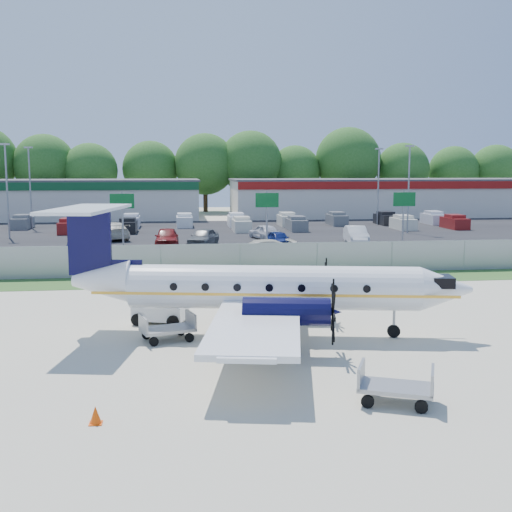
{
  "coord_description": "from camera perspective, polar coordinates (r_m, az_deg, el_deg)",
  "views": [
    {
      "loc": [
        -4.08,
        -26.18,
        6.77
      ],
      "look_at": [
        0.0,
        6.0,
        2.3
      ],
      "focal_mm": 45.0,
      "sensor_mm": 36.0,
      "label": 1
    }
  ],
  "objects": [
    {
      "name": "parked_car_b",
      "position": [
        55.69,
        -7.91,
        0.79
      ],
      "size": [
        2.05,
        4.93,
        1.67
      ],
      "primitive_type": "imported",
      "rotation": [
        0.0,
        0.0,
        -0.02
      ],
      "color": "maroon",
      "rests_on": "ground"
    },
    {
      "name": "light_pole_se",
      "position": [
        78.0,
        10.83,
        6.58
      ],
      "size": [
        0.9,
        0.35,
        9.09
      ],
      "color": "gray",
      "rests_on": "ground"
    },
    {
      "name": "far_parking_rows",
      "position": [
        71.61,
        -3.93,
        2.4
      ],
      "size": [
        56.0,
        10.0,
        1.6
      ],
      "primitive_type": null,
      "color": "gray",
      "rests_on": "ground"
    },
    {
      "name": "parked_car_a",
      "position": [
        55.96,
        -14.63,
        0.64
      ],
      "size": [
        3.48,
        5.12,
        1.62
      ],
      "primitive_type": "imported",
      "rotation": [
        0.0,
        0.0,
        -0.36
      ],
      "color": "navy",
      "rests_on": "ground"
    },
    {
      "name": "parked_car_c",
      "position": [
        56.01,
        -4.7,
        0.88
      ],
      "size": [
        3.34,
        4.97,
        1.57
      ],
      "primitive_type": "imported",
      "rotation": [
        0.0,
        0.0,
        -0.36
      ],
      "color": "#595B5E",
      "rests_on": "ground"
    },
    {
      "name": "perimeter_fence",
      "position": [
        40.79,
        -1.41,
        -0.28
      ],
      "size": [
        120.0,
        0.06,
        1.99
      ],
      "color": "gray",
      "rests_on": "ground"
    },
    {
      "name": "parked_car_d",
      "position": [
        55.52,
        2.04,
        0.84
      ],
      "size": [
        2.13,
        4.1,
        1.33
      ],
      "primitive_type": "imported",
      "rotation": [
        0.0,
        0.0,
        0.15
      ],
      "color": "navy",
      "rests_on": "ground"
    },
    {
      "name": "sign_right",
      "position": [
        52.4,
        13.01,
        4.19
      ],
      "size": [
        1.8,
        0.26,
        5.0
      ],
      "color": "gray",
      "rests_on": "ground"
    },
    {
      "name": "parked_car_e",
      "position": [
        58.38,
        8.87,
        1.09
      ],
      "size": [
        2.21,
        4.97,
        1.58
      ],
      "primitive_type": "imported",
      "rotation": [
        0.0,
        0.0,
        -0.11
      ],
      "color": "silver",
      "rests_on": "ground"
    },
    {
      "name": "cone_starboard_wing",
      "position": [
        37.2,
        -6.74,
        -2.25
      ],
      "size": [
        0.42,
        0.42,
        0.6
      ],
      "color": "#F64B07",
      "rests_on": "ground"
    },
    {
      "name": "pushback_tug",
      "position": [
        28.52,
        -8.3,
        -4.77
      ],
      "size": [
        2.55,
        2.19,
        1.21
      ],
      "color": "white",
      "rests_on": "ground"
    },
    {
      "name": "light_pole_sw",
      "position": [
        75.88,
        -19.46,
        6.24
      ],
      "size": [
        0.9,
        0.35,
        9.09
      ],
      "color": "gray",
      "rests_on": "ground"
    },
    {
      "name": "parked_car_g",
      "position": [
        61.35,
        0.74,
        1.51
      ],
      "size": [
        2.92,
        4.53,
        1.44
      ],
      "primitive_type": "imported",
      "rotation": [
        0.0,
        0.0,
        3.46
      ],
      "color": "silver",
      "rests_on": "ground"
    },
    {
      "name": "road_car_mid",
      "position": [
        46.98,
        0.23,
        -0.44
      ],
      "size": [
        5.51,
        2.69,
        1.54
      ],
      "primitive_type": "imported",
      "rotation": [
        0.0,
        0.0,
        -1.47
      ],
      "color": "beige",
      "rests_on": "ground"
    },
    {
      "name": "sign_left",
      "position": [
        49.34,
        -11.8,
        4.01
      ],
      "size": [
        1.8,
        0.26,
        5.0
      ],
      "color": "gray",
      "rests_on": "ground"
    },
    {
      "name": "parking_lot",
      "position": [
        66.65,
        -3.68,
        2.01
      ],
      "size": [
        170.0,
        32.0,
        0.02
      ],
      "primitive_type": "cube",
      "color": "black",
      "rests_on": "ground"
    },
    {
      "name": "grass_verge",
      "position": [
        38.98,
        -1.11,
        -2.14
      ],
      "size": [
        170.0,
        4.0,
        0.02
      ],
      "primitive_type": "cube",
      "color": "#2D561E",
      "rests_on": "ground"
    },
    {
      "name": "tree_line",
      "position": [
        100.49,
        -4.9,
        3.95
      ],
      "size": [
        112.0,
        6.0,
        14.0
      ],
      "primitive_type": null,
      "color": "#245719",
      "rests_on": "ground"
    },
    {
      "name": "light_pole_nw",
      "position": [
        66.14,
        -21.27,
        5.98
      ],
      "size": [
        0.9,
        0.35,
        9.09
      ],
      "color": "gray",
      "rests_on": "ground"
    },
    {
      "name": "aircraft",
      "position": [
        25.84,
        0.75,
        -2.79
      ],
      "size": [
        16.96,
        16.63,
        5.18
      ],
      "color": "white",
      "rests_on": "ground"
    },
    {
      "name": "baggage_cart_far",
      "position": [
        19.3,
        12.33,
        -11.25
      ],
      "size": [
        2.45,
        2.0,
        1.11
      ],
      "color": "gray",
      "rests_on": "ground"
    },
    {
      "name": "building_west",
      "position": [
        90.47,
        -20.01,
        4.75
      ],
      "size": [
        46.4,
        12.4,
        5.24
      ],
      "color": "silver",
      "rests_on": "ground"
    },
    {
      "name": "sign_mid",
      "position": [
        49.69,
        0.98,
        4.2
      ],
      "size": [
        1.8,
        0.26,
        5.0
      ],
      "color": "gray",
      "rests_on": "ground"
    },
    {
      "name": "cone_port_wing",
      "position": [
        18.09,
        -14.08,
        -13.58
      ],
      "size": [
        0.35,
        0.35,
        0.49
      ],
      "color": "#F64B07",
      "rests_on": "ground"
    },
    {
      "name": "light_pole_ne",
      "position": [
        68.56,
        13.42,
        6.35
      ],
      "size": [
        0.9,
        0.35,
        9.09
      ],
      "color": "gray",
      "rests_on": "ground"
    },
    {
      "name": "ground",
      "position": [
        27.34,
        1.59,
        -6.49
      ],
      "size": [
        170.0,
        170.0,
        0.0
      ],
      "primitive_type": "plane",
      "color": "beige",
      "rests_on": "ground"
    },
    {
      "name": "access_road",
      "position": [
        45.86,
        -2.04,
        -0.63
      ],
      "size": [
        170.0,
        8.0,
        0.02
      ],
      "primitive_type": "cube",
      "color": "black",
      "rests_on": "ground"
    },
    {
      "name": "baggage_cart_near",
      "position": [
        25.63,
        -7.87,
        -6.4
      ],
      "size": [
        2.3,
        1.76,
        1.07
      ],
      "color": "gray",
      "rests_on": "ground"
    },
    {
      "name": "building_east",
      "position": [
        93.24,
        11.65,
        5.14
      ],
      "size": [
        44.4,
        12.4,
        5.24
      ],
      "color": "silver",
      "rests_on": "ground"
    },
    {
      "name": "parked_car_f",
      "position": [
        62.56,
        -12.63,
        1.44
      ],
      "size": [
        4.05,
        6.16,
        1.66
      ],
      "primitive_type": "imported",
      "rotation": [
        0.0,
        0.0,
        3.47
      ],
      "color": "beige",
      "rests_on": "ground"
    }
  ]
}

